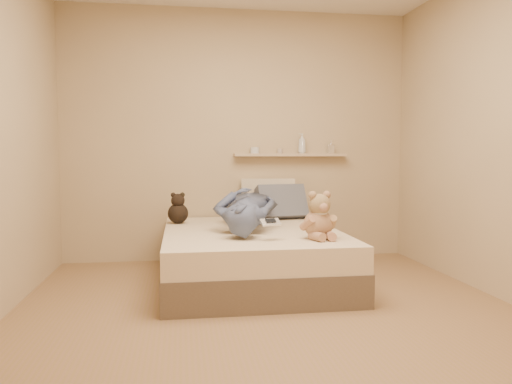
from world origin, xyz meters
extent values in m
plane|color=#866145|center=(0.00, 0.00, 0.00)|extent=(3.80, 3.80, 0.00)
plane|color=tan|center=(0.00, 1.90, 1.30)|extent=(3.60, 0.00, 3.60)
plane|color=tan|center=(0.00, -1.90, 1.30)|extent=(3.60, 0.00, 3.60)
cube|color=brown|center=(0.00, 0.93, 0.12)|extent=(1.50, 1.90, 0.25)
cube|color=beige|center=(0.00, 0.93, 0.35)|extent=(1.48, 1.88, 0.20)
cube|color=silver|center=(0.07, 0.38, 0.59)|extent=(0.17, 0.11, 0.05)
cube|color=black|center=(0.07, 0.37, 0.60)|extent=(0.09, 0.06, 0.03)
sphere|color=#997454|center=(0.45, 0.40, 0.56)|extent=(0.23, 0.23, 0.23)
sphere|color=#967D52|center=(0.45, 0.38, 0.72)|extent=(0.17, 0.17, 0.17)
sphere|color=#A47F5A|center=(0.40, 0.37, 0.79)|extent=(0.06, 0.06, 0.06)
sphere|color=tan|center=(0.51, 0.39, 0.79)|extent=(0.06, 0.06, 0.06)
sphere|color=#9A6E55|center=(0.47, 0.31, 0.70)|extent=(0.07, 0.07, 0.07)
cylinder|color=#A47557|center=(0.35, 0.36, 0.58)|extent=(0.12, 0.16, 0.13)
cylinder|color=#A37E57|center=(0.56, 0.39, 0.58)|extent=(0.08, 0.16, 0.13)
cylinder|color=#A07455|center=(0.41, 0.30, 0.48)|extent=(0.12, 0.17, 0.07)
cylinder|color=#AB765B|center=(0.52, 0.31, 0.48)|extent=(0.08, 0.16, 0.07)
cylinder|color=beige|center=(0.45, 0.38, 0.65)|extent=(0.13, 0.13, 0.02)
sphere|color=black|center=(-0.63, 1.43, 0.55)|extent=(0.19, 0.19, 0.19)
sphere|color=black|center=(-0.63, 1.42, 0.67)|extent=(0.13, 0.13, 0.13)
sphere|color=black|center=(-0.67, 1.42, 0.72)|extent=(0.05, 0.05, 0.05)
sphere|color=black|center=(-0.59, 1.42, 0.72)|extent=(0.05, 0.05, 0.05)
cube|color=#C1B598|center=(0.29, 1.76, 0.65)|extent=(0.57, 0.27, 0.41)
cube|color=slate|center=(0.41, 1.62, 0.62)|extent=(0.54, 0.36, 0.37)
imported|color=#444D6C|center=(-0.02, 1.10, 0.63)|extent=(0.85, 1.58, 0.36)
cube|color=tan|center=(0.55, 1.84, 1.10)|extent=(1.20, 0.12, 0.03)
cylinder|color=silver|center=(0.17, 1.84, 1.15)|extent=(0.09, 0.09, 0.06)
cylinder|color=#B1A498|center=(0.43, 1.84, 1.14)|extent=(0.07, 0.07, 0.05)
imported|color=silver|center=(0.67, 1.84, 1.22)|extent=(0.09, 0.09, 0.21)
imported|color=silver|center=(0.99, 1.84, 1.18)|extent=(0.07, 0.06, 0.14)
camera|label=1|loc=(-0.60, -3.32, 1.10)|focal=35.00mm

